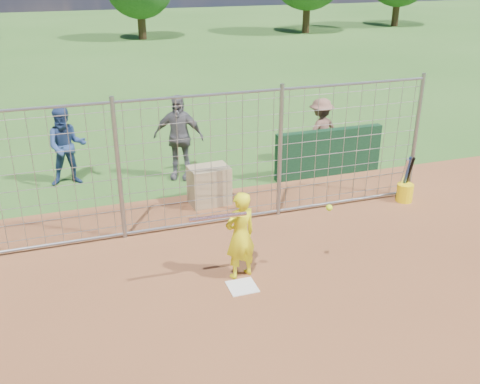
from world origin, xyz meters
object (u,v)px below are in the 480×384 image
object	(u,v)px
bystander_c	(320,131)
bucket_with_bats	(405,190)
bystander_a	(67,146)
bystander_b	(178,137)
equipment_bin	(209,185)
batter	(240,236)

from	to	relation	value
bystander_c	bucket_with_bats	xyz separation A→B (m)	(0.64, -2.68, -0.56)
bystander_a	bystander_b	xyz separation A→B (m)	(2.40, -0.42, 0.09)
bystander_b	bucket_with_bats	xyz separation A→B (m)	(4.14, -2.77, -0.73)
bystander_b	bucket_with_bats	bearing A→B (deg)	-8.13
bystander_a	equipment_bin	size ratio (longest dim) A/B	2.21
bystander_a	bucket_with_bats	size ratio (longest dim) A/B	1.81
bystander_a	bucket_with_bats	world-z (taller)	bystander_a
bystander_c	equipment_bin	xyz separation A→B (m)	(-3.23, -1.49, -0.40)
bystander_a	bucket_with_bats	bearing A→B (deg)	-24.34
batter	bystander_b	world-z (taller)	bystander_b
bystander_a	bucket_with_bats	xyz separation A→B (m)	(6.54, -3.19, -0.64)
batter	equipment_bin	xyz separation A→B (m)	(0.28, 2.83, -0.33)
equipment_bin	bucket_with_bats	xyz separation A→B (m)	(3.88, -1.19, -0.15)
bystander_a	equipment_bin	distance (m)	3.37
batter	bystander_b	distance (m)	4.42
batter	bystander_b	size ratio (longest dim) A/B	0.75
batter	equipment_bin	world-z (taller)	batter
bystander_a	bystander_c	world-z (taller)	bystander_a
batter	bucket_with_bats	world-z (taller)	batter
batter	bystander_b	bearing A→B (deg)	-105.55
bystander_b	equipment_bin	world-z (taller)	bystander_b
bystander_a	bystander_b	bearing A→B (deg)	-8.20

